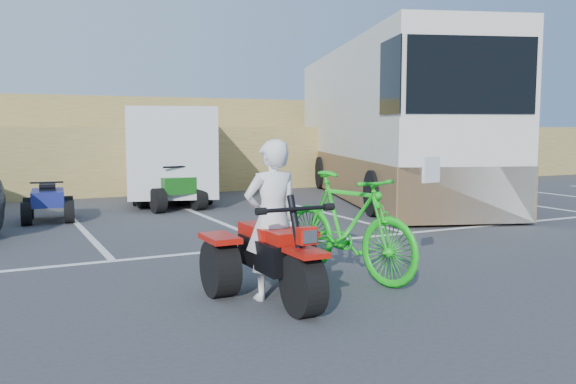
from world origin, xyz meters
name	(u,v)px	position (x,y,z in m)	size (l,w,h in m)	color
ground	(355,277)	(0.00, 0.00, 0.00)	(100.00, 100.00, 0.00)	#38383B
parking_stripes	(281,227)	(0.87, 4.07, 0.00)	(28.00, 5.16, 0.01)	white
grass_embankment	(120,143)	(0.00, 15.48, 1.42)	(40.00, 8.50, 3.10)	olive
red_trike_atv	(278,301)	(-1.41, -0.60, 0.00)	(1.34, 1.79, 1.16)	#AA1209
rider	(272,220)	(-1.41, -0.45, 0.92)	(0.67, 0.44, 1.84)	white
green_dirt_bike	(347,225)	(-0.12, 0.01, 0.70)	(0.66, 2.32, 1.40)	#14BF19
cargo_trailer	(171,151)	(0.26, 9.77, 1.34)	(3.40, 5.67, 2.47)	silver
rv_motorhome	(385,134)	(6.04, 7.86, 1.80)	(6.47, 11.82, 4.14)	silver
quad_atv_blue	(49,221)	(-3.19, 7.01, 0.00)	(1.02, 1.36, 0.89)	navy
quad_atv_green	(171,209)	(-0.34, 7.76, 0.00)	(1.25, 1.68, 1.10)	#145815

